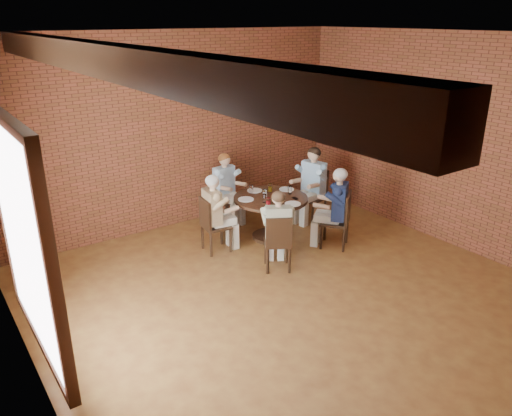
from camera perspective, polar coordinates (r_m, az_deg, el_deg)
floor at (r=6.81m, az=5.60°, el=-10.87°), size 7.00×7.00×0.00m
ceiling at (r=5.79m, az=6.86°, el=19.02°), size 7.00×7.00×0.00m
wall_back at (r=8.92m, az=-8.92°, el=8.59°), size 7.00×0.00×7.00m
wall_left at (r=4.75m, az=-24.96°, el=-4.54°), size 0.00×7.00×7.00m
wall_right at (r=8.53m, az=22.98°, el=6.59°), size 0.00×7.00×7.00m
ceiling_beam at (r=4.55m, az=-17.94°, el=16.01°), size 0.22×6.90×0.26m
window at (r=5.15m, az=-25.02°, el=-3.23°), size 0.10×2.16×2.36m
dining_table at (r=8.46m, az=1.68°, el=-0.15°), size 1.25×1.25×0.75m
chair_a at (r=9.36m, az=6.64°, el=1.79°), size 0.53×0.53×0.96m
diner_a at (r=9.24m, az=6.35°, el=2.65°), size 0.78×0.68×1.38m
chair_b at (r=9.22m, az=-3.73°, el=1.45°), size 0.48×0.48×0.92m
diner_b at (r=9.12m, az=-3.40°, el=2.21°), size 0.62×0.71×1.30m
chair_c at (r=8.01m, az=-5.12°, el=-1.73°), size 0.45×0.45×0.91m
diner_c at (r=7.98m, az=-4.64°, el=-0.66°), size 0.67×0.57×1.29m
chair_d at (r=7.39m, az=2.55°, el=-3.79°), size 0.53×0.53×0.89m
diner_d at (r=7.40m, az=2.50°, el=-2.58°), size 0.72×0.75×1.25m
chair_e at (r=8.26m, az=9.62°, el=-1.14°), size 0.61×0.61×0.94m
diner_e at (r=8.21m, az=9.09°, el=-0.03°), size 0.83×0.85×1.35m
plate_a at (r=8.76m, az=3.52°, el=2.16°), size 0.26×0.26×0.01m
plate_b at (r=8.68m, az=-0.16°, el=2.02°), size 0.26×0.26×0.01m
plate_c at (r=8.26m, az=-1.16°, el=1.00°), size 0.26×0.26×0.01m
plate_d at (r=8.08m, az=4.22°, el=0.48°), size 0.26×0.26×0.01m
glass_a at (r=8.53m, az=3.88°, el=2.08°), size 0.07×0.07×0.14m
glass_b at (r=8.63m, az=1.61°, el=2.34°), size 0.07×0.07×0.14m
glass_c at (r=8.55m, az=-0.57°, el=2.17°), size 0.07×0.07×0.14m
glass_d at (r=8.34m, az=1.01°, el=1.67°), size 0.07×0.07×0.14m
glass_e at (r=8.13m, az=0.95°, el=1.14°), size 0.07×0.07×0.14m
glass_f at (r=7.97m, az=1.42°, el=0.71°), size 0.07×0.07×0.14m
smartphone at (r=8.34m, az=4.50°, el=1.11°), size 0.09×0.14×0.01m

